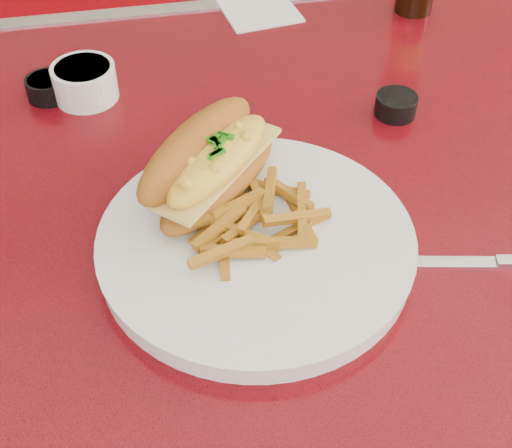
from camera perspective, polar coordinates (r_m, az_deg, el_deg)
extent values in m
cube|color=red|center=(0.81, -0.20, 2.87)|extent=(1.20, 0.80, 0.04)
cube|color=silver|center=(1.14, -4.18, 16.09)|extent=(1.22, 0.03, 0.04)
cylinder|color=silver|center=(1.10, -0.15, -12.12)|extent=(0.09, 0.09, 0.72)
cube|color=#9C0A13|center=(1.74, -5.06, 6.63)|extent=(1.20, 0.50, 0.45)
cylinder|color=white|center=(0.70, 0.00, -1.73)|extent=(0.35, 0.35, 0.02)
cylinder|color=white|center=(0.70, 0.00, -1.05)|extent=(0.35, 0.35, 0.00)
ellipsoid|color=#A45C1A|center=(0.73, -2.93, 3.65)|extent=(0.17, 0.18, 0.04)
cube|color=#E5C266|center=(0.72, -2.98, 4.58)|extent=(0.15, 0.16, 0.01)
ellipsoid|color=yellow|center=(0.72, -3.01, 5.21)|extent=(0.15, 0.16, 0.04)
ellipsoid|color=#A45C1A|center=(0.73, -4.72, 6.02)|extent=(0.18, 0.19, 0.07)
cube|color=silver|center=(0.70, -2.64, -0.63)|extent=(0.03, 0.11, 0.00)
cube|color=silver|center=(0.75, -2.54, 2.84)|extent=(0.02, 0.03, 0.00)
cylinder|color=white|center=(0.93, -13.53, 10.97)|extent=(0.10, 0.10, 0.04)
cylinder|color=black|center=(0.92, -13.73, 11.98)|extent=(0.09, 0.09, 0.01)
cylinder|color=black|center=(0.95, -16.32, 10.43)|extent=(0.06, 0.06, 0.03)
cylinder|color=#DF7B51|center=(0.94, -16.45, 10.97)|extent=(0.06, 0.06, 0.01)
cylinder|color=black|center=(0.90, 11.13, 9.32)|extent=(0.06, 0.06, 0.03)
cylinder|color=#DF7B51|center=(0.89, 11.22, 9.86)|extent=(0.05, 0.05, 0.01)
cube|color=silver|center=(0.72, 14.18, -2.99)|extent=(0.12, 0.04, 0.00)
cube|color=white|center=(1.11, 0.27, 16.73)|extent=(0.12, 0.12, 0.00)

